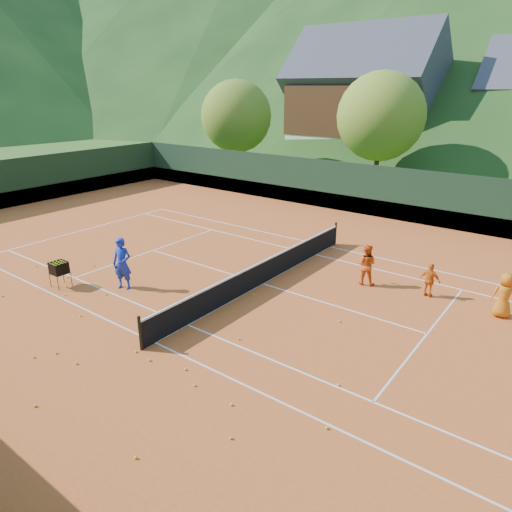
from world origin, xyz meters
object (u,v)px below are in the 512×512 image
Objects in this scene: student_a at (366,265)px; chalet_left at (363,104)px; coach at (122,264)px; student_c at (504,295)px; ball_hopper at (59,268)px; tennis_net at (263,272)px; student_b at (430,280)px.

student_a is 30.97m from chalet_left.
coach is 1.29× the size of student_c.
ball_hopper is at bearing 22.87° from student_a.
tennis_net is 0.87× the size of chalet_left.
ball_hopper is at bearing -83.53° from chalet_left.
student_b is 0.11× the size of tennis_net.
student_b reaches higher than tennis_net.
coach reaches higher than tennis_net.
coach is at bearing -138.66° from tennis_net.
chalet_left is at bearing -79.84° from student_a.
ball_hopper is (-2.06, -1.38, -0.25)m from coach.
student_c is 33.08m from chalet_left.
student_b is 0.09× the size of chalet_left.
tennis_net is at bearing 31.27° from student_b.
student_b is 0.82× the size of student_c.
student_a is at bearing 36.93° from tennis_net.
chalet_left is (-15.53, 27.24, 4.99)m from student_b.
student_b is 31.75m from chalet_left.
coach is 11.40m from student_b.
chalet_left is at bearing -76.87° from student_c.
student_b is 13.88m from ball_hopper.
coach is 9.29m from student_a.
student_b is 6.19m from tennis_net.
coach is 1.23× the size of student_a.
student_a is 1.05× the size of student_c.
student_c is (2.44, -0.11, 0.14)m from student_b.
chalet_left reaches higher than ball_hopper.
student_a is 4.79m from student_c.
chalet_left reaches higher than student_c.
student_c is (11.96, 6.16, -0.22)m from coach.
student_b is 1.28× the size of ball_hopper.
coach is 1.56× the size of student_b.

